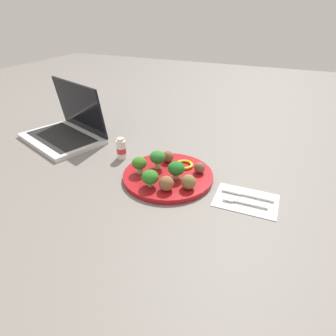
{
  "coord_description": "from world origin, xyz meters",
  "views": [
    {
      "loc": [
        -0.31,
        0.69,
        0.47
      ],
      "look_at": [
        0.0,
        0.0,
        0.04
      ],
      "focal_mm": 30.31,
      "sensor_mm": 36.0,
      "label": 1
    }
  ],
  "objects_px": {
    "broccoli_floret_back_right": "(150,177)",
    "meatball_back_right": "(166,183)",
    "meatball_near_rim": "(188,182)",
    "fork": "(242,202)",
    "meatball_mid_right": "(168,156)",
    "pepper_ring_near_rim": "(184,165)",
    "plate": "(168,176)",
    "meatball_front_right": "(199,168)",
    "laptop": "(67,129)",
    "broccoli_floret_front_right": "(157,158)",
    "broccoli_floret_mid_left": "(176,169)",
    "yogurt_bottle": "(121,149)",
    "napkin": "(246,200)",
    "broccoli_floret_mid_right": "(139,164)",
    "knife": "(245,195)"
  },
  "relations": [
    {
      "from": "broccoli_floret_mid_right",
      "to": "meatball_mid_right",
      "type": "distance_m",
      "value": 0.12
    },
    {
      "from": "broccoli_floret_front_right",
      "to": "meatball_front_right",
      "type": "height_order",
      "value": "broccoli_floret_front_right"
    },
    {
      "from": "knife",
      "to": "meatball_front_right",
      "type": "bearing_deg",
      "value": -18.16
    },
    {
      "from": "napkin",
      "to": "knife",
      "type": "relative_size",
      "value": 1.17
    },
    {
      "from": "meatball_front_right",
      "to": "pepper_ring_near_rim",
      "type": "relative_size",
      "value": 0.59
    },
    {
      "from": "knife",
      "to": "broccoli_floret_mid_right",
      "type": "bearing_deg",
      "value": 4.95
    },
    {
      "from": "broccoli_floret_mid_right",
      "to": "laptop",
      "type": "distance_m",
      "value": 0.43
    },
    {
      "from": "meatball_mid_right",
      "to": "meatball_front_right",
      "type": "distance_m",
      "value": 0.12
    },
    {
      "from": "fork",
      "to": "knife",
      "type": "bearing_deg",
      "value": -89.35
    },
    {
      "from": "broccoli_floret_front_right",
      "to": "meatball_mid_right",
      "type": "distance_m",
      "value": 0.06
    },
    {
      "from": "meatball_mid_right",
      "to": "knife",
      "type": "relative_size",
      "value": 0.26
    },
    {
      "from": "plate",
      "to": "laptop",
      "type": "xyz_separation_m",
      "value": [
        0.49,
        -0.11,
        0.03
      ]
    },
    {
      "from": "pepper_ring_near_rim",
      "to": "yogurt_bottle",
      "type": "relative_size",
      "value": 0.78
    },
    {
      "from": "broccoli_floret_back_right",
      "to": "broccoli_floret_front_right",
      "type": "distance_m",
      "value": 0.11
    },
    {
      "from": "meatball_mid_right",
      "to": "meatball_near_rim",
      "type": "relative_size",
      "value": 0.91
    },
    {
      "from": "meatball_mid_right",
      "to": "laptop",
      "type": "bearing_deg",
      "value": -5.18
    },
    {
      "from": "broccoli_floret_mid_right",
      "to": "meatball_back_right",
      "type": "height_order",
      "value": "broccoli_floret_mid_right"
    },
    {
      "from": "yogurt_bottle",
      "to": "meatball_back_right",
      "type": "bearing_deg",
      "value": 149.3
    },
    {
      "from": "broccoli_floret_front_right",
      "to": "meatball_near_rim",
      "type": "distance_m",
      "value": 0.15
    },
    {
      "from": "meatball_near_rim",
      "to": "fork",
      "type": "xyz_separation_m",
      "value": [
        -0.15,
        -0.01,
        -0.03
      ]
    },
    {
      "from": "napkin",
      "to": "fork",
      "type": "relative_size",
      "value": 1.41
    },
    {
      "from": "broccoli_floret_front_right",
      "to": "meatball_mid_right",
      "type": "height_order",
      "value": "broccoli_floret_front_right"
    },
    {
      "from": "yogurt_bottle",
      "to": "meatball_front_right",
      "type": "bearing_deg",
      "value": 177.92
    },
    {
      "from": "meatball_back_right",
      "to": "meatball_mid_right",
      "type": "bearing_deg",
      "value": -67.58
    },
    {
      "from": "meatball_back_right",
      "to": "meatball_front_right",
      "type": "xyz_separation_m",
      "value": [
        -0.05,
        -0.13,
        -0.0
      ]
    },
    {
      "from": "pepper_ring_near_rim",
      "to": "meatball_mid_right",
      "type": "bearing_deg",
      "value": -5.53
    },
    {
      "from": "meatball_mid_right",
      "to": "yogurt_bottle",
      "type": "relative_size",
      "value": 0.51
    },
    {
      "from": "broccoli_floret_mid_right",
      "to": "fork",
      "type": "distance_m",
      "value": 0.32
    },
    {
      "from": "broccoli_floret_back_right",
      "to": "meatball_back_right",
      "type": "distance_m",
      "value": 0.05
    },
    {
      "from": "broccoli_floret_mid_right",
      "to": "knife",
      "type": "bearing_deg",
      "value": -175.05
    },
    {
      "from": "broccoli_floret_mid_left",
      "to": "meatball_near_rim",
      "type": "height_order",
      "value": "broccoli_floret_mid_left"
    },
    {
      "from": "knife",
      "to": "broccoli_floret_front_right",
      "type": "bearing_deg",
      "value": -4.83
    },
    {
      "from": "meatball_near_rim",
      "to": "fork",
      "type": "distance_m",
      "value": 0.16
    },
    {
      "from": "broccoli_floret_front_right",
      "to": "yogurt_bottle",
      "type": "relative_size",
      "value": 0.77
    },
    {
      "from": "meatball_mid_right",
      "to": "plate",
      "type": "bearing_deg",
      "value": 113.97
    },
    {
      "from": "pepper_ring_near_rim",
      "to": "yogurt_bottle",
      "type": "bearing_deg",
      "value": 2.14
    },
    {
      "from": "yogurt_bottle",
      "to": "plate",
      "type": "bearing_deg",
      "value": 164.42
    },
    {
      "from": "plate",
      "to": "meatball_back_right",
      "type": "distance_m",
      "value": 0.09
    },
    {
      "from": "plate",
      "to": "knife",
      "type": "distance_m",
      "value": 0.24
    },
    {
      "from": "broccoli_floret_front_right",
      "to": "broccoli_floret_mid_left",
      "type": "distance_m",
      "value": 0.09
    },
    {
      "from": "meatball_mid_right",
      "to": "pepper_ring_near_rim",
      "type": "bearing_deg",
      "value": 174.47
    },
    {
      "from": "napkin",
      "to": "pepper_ring_near_rim",
      "type": "bearing_deg",
      "value": -21.79
    },
    {
      "from": "fork",
      "to": "yogurt_bottle",
      "type": "relative_size",
      "value": 1.59
    },
    {
      "from": "pepper_ring_near_rim",
      "to": "fork",
      "type": "height_order",
      "value": "pepper_ring_near_rim"
    },
    {
      "from": "broccoli_floret_back_right",
      "to": "broccoli_floret_mid_right",
      "type": "bearing_deg",
      "value": -39.77
    },
    {
      "from": "broccoli_floret_back_right",
      "to": "yogurt_bottle",
      "type": "relative_size",
      "value": 0.67
    },
    {
      "from": "broccoli_floret_back_right",
      "to": "broccoli_floret_mid_right",
      "type": "height_order",
      "value": "broccoli_floret_mid_right"
    },
    {
      "from": "laptop",
      "to": "meatball_mid_right",
      "type": "bearing_deg",
      "value": 174.82
    },
    {
      "from": "plate",
      "to": "meatball_mid_right",
      "type": "relative_size",
      "value": 7.31
    },
    {
      "from": "meatball_mid_right",
      "to": "meatball_near_rim",
      "type": "height_order",
      "value": "meatball_near_rim"
    }
  ]
}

